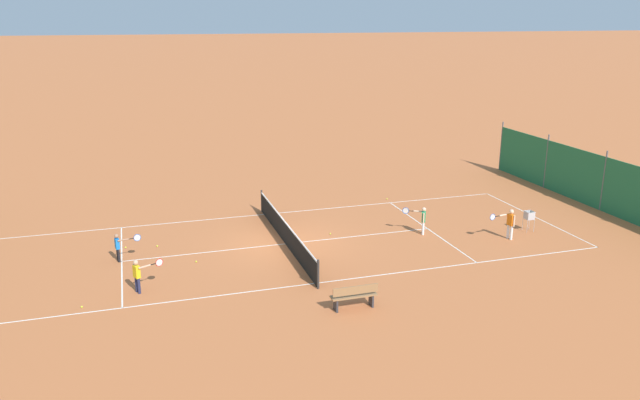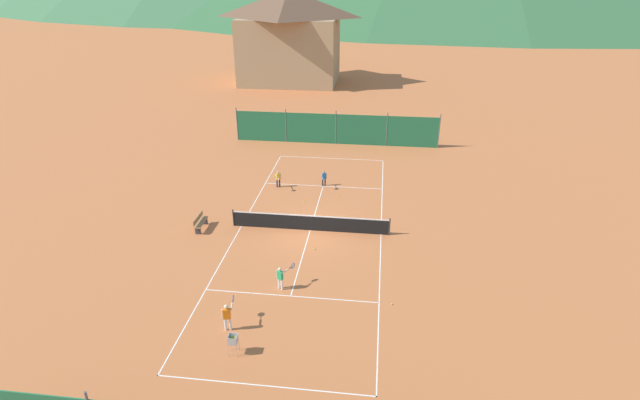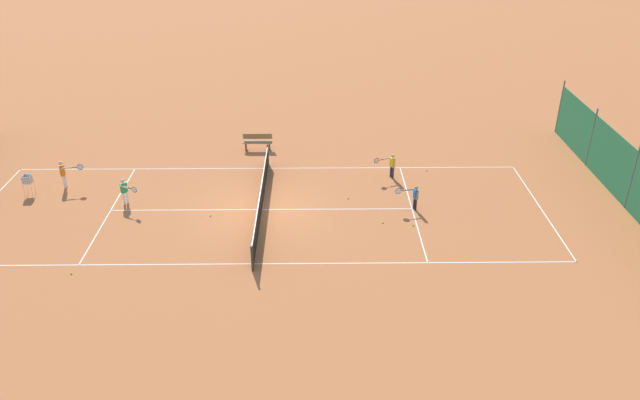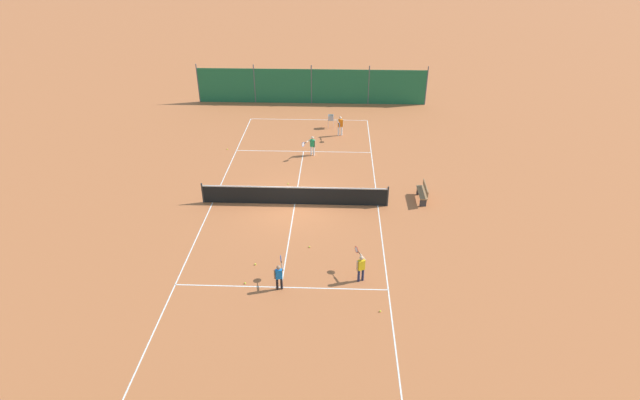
{
  "view_description": "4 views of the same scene",
  "coord_description": "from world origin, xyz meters",
  "px_view_note": "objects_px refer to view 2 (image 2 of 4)",
  "views": [
    {
      "loc": [
        -23.21,
        5.72,
        8.95
      ],
      "look_at": [
        1.16,
        -1.83,
        1.38
      ],
      "focal_mm": 35.0,
      "sensor_mm": 36.0,
      "label": 1
    },
    {
      "loc": [
        3.71,
        -25.14,
        14.02
      ],
      "look_at": [
        0.37,
        1.7,
        1.17
      ],
      "focal_mm": 28.0,
      "sensor_mm": 36.0,
      "label": 2
    },
    {
      "loc": [
        23.15,
        2.21,
        12.87
      ],
      "look_at": [
        0.82,
        2.47,
        0.88
      ],
      "focal_mm": 35.0,
      "sensor_mm": 36.0,
      "label": 3
    },
    {
      "loc": [
        -2.07,
        21.31,
        12.32
      ],
      "look_at": [
        -1.29,
        0.96,
        0.8
      ],
      "focal_mm": 28.0,
      "sensor_mm": 36.0,
      "label": 4
    }
  ],
  "objects_px": {
    "player_far_baseline": "(324,177)",
    "tennis_ball_far_corner": "(314,249)",
    "player_far_service": "(278,178)",
    "alpine_chalet": "(289,36)",
    "ball_hopper": "(233,340)",
    "player_near_baseline": "(227,315)",
    "tennis_ball_alley_left": "(392,304)",
    "player_near_service": "(281,276)",
    "tennis_ball_mid_court": "(274,176)",
    "tennis_net": "(310,223)",
    "tennis_ball_service_box": "(304,201)",
    "tennis_ball_by_net_left": "(338,195)",
    "courtside_bench": "(200,222)"
  },
  "relations": [
    {
      "from": "player_near_service",
      "to": "player_far_service",
      "type": "bearing_deg",
      "value": 102.07
    },
    {
      "from": "player_far_service",
      "to": "tennis_ball_mid_court",
      "type": "height_order",
      "value": "player_far_service"
    },
    {
      "from": "player_far_service",
      "to": "tennis_ball_by_net_left",
      "type": "relative_size",
      "value": 17.74
    },
    {
      "from": "tennis_ball_mid_court",
      "to": "alpine_chalet",
      "type": "height_order",
      "value": "alpine_chalet"
    },
    {
      "from": "player_far_baseline",
      "to": "ball_hopper",
      "type": "bearing_deg",
      "value": -95.49
    },
    {
      "from": "player_near_baseline",
      "to": "tennis_ball_far_corner",
      "type": "relative_size",
      "value": 19.61
    },
    {
      "from": "tennis_ball_alley_left",
      "to": "ball_hopper",
      "type": "height_order",
      "value": "ball_hopper"
    },
    {
      "from": "player_far_service",
      "to": "alpine_chalet",
      "type": "height_order",
      "value": "alpine_chalet"
    },
    {
      "from": "tennis_net",
      "to": "tennis_ball_mid_court",
      "type": "bearing_deg",
      "value": 115.93
    },
    {
      "from": "player_near_service",
      "to": "player_near_baseline",
      "type": "bearing_deg",
      "value": -117.58
    },
    {
      "from": "tennis_ball_service_box",
      "to": "ball_hopper",
      "type": "distance_m",
      "value": 14.13
    },
    {
      "from": "player_far_baseline",
      "to": "tennis_ball_mid_court",
      "type": "height_order",
      "value": "player_far_baseline"
    },
    {
      "from": "tennis_ball_service_box",
      "to": "ball_hopper",
      "type": "xyz_separation_m",
      "value": [
        -0.63,
        -14.1,
        0.62
      ]
    },
    {
      "from": "tennis_net",
      "to": "courtside_bench",
      "type": "bearing_deg",
      "value": -174.22
    },
    {
      "from": "tennis_net",
      "to": "player_far_baseline",
      "type": "height_order",
      "value": "player_far_baseline"
    },
    {
      "from": "player_near_baseline",
      "to": "tennis_ball_by_net_left",
      "type": "height_order",
      "value": "player_near_baseline"
    },
    {
      "from": "tennis_ball_service_box",
      "to": "courtside_bench",
      "type": "xyz_separation_m",
      "value": [
        -5.4,
        -4.35,
        0.42
      ]
    },
    {
      "from": "tennis_ball_by_net_left",
      "to": "tennis_net",
      "type": "bearing_deg",
      "value": -103.43
    },
    {
      "from": "alpine_chalet",
      "to": "tennis_ball_service_box",
      "type": "bearing_deg",
      "value": -78.46
    },
    {
      "from": "tennis_net",
      "to": "tennis_ball_service_box",
      "type": "distance_m",
      "value": 3.86
    },
    {
      "from": "player_far_baseline",
      "to": "player_far_service",
      "type": "distance_m",
      "value": 3.15
    },
    {
      "from": "tennis_net",
      "to": "tennis_ball_by_net_left",
      "type": "bearing_deg",
      "value": 76.57
    },
    {
      "from": "player_near_service",
      "to": "player_far_baseline",
      "type": "bearing_deg",
      "value": 87.23
    },
    {
      "from": "player_near_baseline",
      "to": "tennis_ball_alley_left",
      "type": "height_order",
      "value": "player_near_baseline"
    },
    {
      "from": "alpine_chalet",
      "to": "courtside_bench",
      "type": "bearing_deg",
      "value": -87.33
    },
    {
      "from": "player_far_baseline",
      "to": "tennis_ball_far_corner",
      "type": "distance_m",
      "value": 8.58
    },
    {
      "from": "player_far_baseline",
      "to": "tennis_ball_service_box",
      "type": "relative_size",
      "value": 16.67
    },
    {
      "from": "ball_hopper",
      "to": "alpine_chalet",
      "type": "bearing_deg",
      "value": 97.6
    },
    {
      "from": "player_near_service",
      "to": "player_far_service",
      "type": "xyz_separation_m",
      "value": [
        -2.5,
        11.67,
        -0.01
      ]
    },
    {
      "from": "tennis_ball_mid_court",
      "to": "alpine_chalet",
      "type": "xyz_separation_m",
      "value": [
        -4.49,
        31.66,
        5.79
      ]
    },
    {
      "from": "player_near_baseline",
      "to": "alpine_chalet",
      "type": "height_order",
      "value": "alpine_chalet"
    },
    {
      "from": "tennis_ball_service_box",
      "to": "tennis_ball_far_corner",
      "type": "bearing_deg",
      "value": -75.76
    },
    {
      "from": "tennis_ball_mid_court",
      "to": "tennis_net",
      "type": "bearing_deg",
      "value": -64.07
    },
    {
      "from": "tennis_ball_mid_court",
      "to": "player_far_baseline",
      "type": "bearing_deg",
      "value": -17.54
    },
    {
      "from": "courtside_bench",
      "to": "tennis_net",
      "type": "bearing_deg",
      "value": 5.78
    },
    {
      "from": "tennis_ball_by_net_left",
      "to": "tennis_ball_mid_court",
      "type": "bearing_deg",
      "value": 152.06
    },
    {
      "from": "player_near_service",
      "to": "tennis_ball_alley_left",
      "type": "relative_size",
      "value": 18.05
    },
    {
      "from": "tennis_ball_by_net_left",
      "to": "ball_hopper",
      "type": "bearing_deg",
      "value": -100.2
    },
    {
      "from": "player_near_baseline",
      "to": "tennis_ball_far_corner",
      "type": "xyz_separation_m",
      "value": [
        2.74,
        6.91,
        -0.72
      ]
    },
    {
      "from": "player_near_service",
      "to": "ball_hopper",
      "type": "xyz_separation_m",
      "value": [
        -1.02,
        -4.54,
        -0.04
      ]
    },
    {
      "from": "tennis_net",
      "to": "player_near_service",
      "type": "relative_size",
      "value": 7.7
    },
    {
      "from": "tennis_ball_by_net_left",
      "to": "player_near_baseline",
      "type": "bearing_deg",
      "value": -103.62
    },
    {
      "from": "player_far_baseline",
      "to": "tennis_ball_alley_left",
      "type": "height_order",
      "value": "player_far_baseline"
    },
    {
      "from": "alpine_chalet",
      "to": "player_far_service",
      "type": "bearing_deg",
      "value": -81.23
    },
    {
      "from": "tennis_net",
      "to": "tennis_ball_service_box",
      "type": "relative_size",
      "value": 139.09
    },
    {
      "from": "player_far_baseline",
      "to": "alpine_chalet",
      "type": "height_order",
      "value": "alpine_chalet"
    },
    {
      "from": "tennis_ball_by_net_left",
      "to": "tennis_ball_service_box",
      "type": "xyz_separation_m",
      "value": [
        -2.14,
        -1.31,
        0.0
      ]
    },
    {
      "from": "tennis_ball_far_corner",
      "to": "courtside_bench",
      "type": "relative_size",
      "value": 0.04
    },
    {
      "from": "tennis_net",
      "to": "courtside_bench",
      "type": "distance_m",
      "value": 6.38
    },
    {
      "from": "player_near_service",
      "to": "tennis_ball_mid_court",
      "type": "xyz_separation_m",
      "value": [
        -3.16,
        13.48,
        -0.66
      ]
    }
  ]
}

